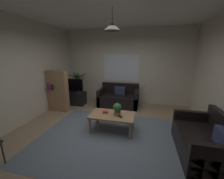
{
  "coord_description": "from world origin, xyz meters",
  "views": [
    {
      "loc": [
        0.81,
        -2.96,
        1.9
      ],
      "look_at": [
        0.0,
        0.3,
        1.05
      ],
      "focal_mm": 22.05,
      "sensor_mm": 36.0,
      "label": 1
    }
  ],
  "objects_px": {
    "potted_plant_on_table": "(117,109)",
    "potted_palm_corner": "(78,86)",
    "coffee_table": "(112,117)",
    "tv": "(73,85)",
    "book_on_table_1": "(106,112)",
    "remote_on_table_0": "(116,113)",
    "remote_on_table_1": "(120,116)",
    "couch_right_side": "(204,142)",
    "bookshelf_corner": "(58,91)",
    "pendant_lamp": "(112,27)",
    "book_on_table_0": "(105,113)",
    "book_on_table_2": "(105,111)",
    "tv_stand": "(74,98)",
    "couch_under_window": "(119,99)"
  },
  "relations": [
    {
      "from": "potted_plant_on_table",
      "to": "potted_palm_corner",
      "type": "height_order",
      "value": "potted_palm_corner"
    },
    {
      "from": "coffee_table",
      "to": "tv",
      "type": "relative_size",
      "value": 1.34
    },
    {
      "from": "book_on_table_1",
      "to": "remote_on_table_0",
      "type": "height_order",
      "value": "book_on_table_1"
    },
    {
      "from": "remote_on_table_1",
      "to": "potted_plant_on_table",
      "type": "height_order",
      "value": "potted_plant_on_table"
    },
    {
      "from": "couch_right_side",
      "to": "bookshelf_corner",
      "type": "xyz_separation_m",
      "value": [
        -4.04,
        1.29,
        0.43
      ]
    },
    {
      "from": "pendant_lamp",
      "to": "bookshelf_corner",
      "type": "bearing_deg",
      "value": 158.4
    },
    {
      "from": "book_on_table_0",
      "to": "remote_on_table_0",
      "type": "xyz_separation_m",
      "value": [
        0.26,
        0.06,
        -0.0
      ]
    },
    {
      "from": "book_on_table_2",
      "to": "tv_stand",
      "type": "xyz_separation_m",
      "value": [
        -1.75,
        1.52,
        -0.25
      ]
    },
    {
      "from": "book_on_table_0",
      "to": "bookshelf_corner",
      "type": "bearing_deg",
      "value": 156.95
    },
    {
      "from": "remote_on_table_1",
      "to": "bookshelf_corner",
      "type": "distance_m",
      "value": 2.52
    },
    {
      "from": "couch_right_side",
      "to": "tv",
      "type": "bearing_deg",
      "value": -117.13
    },
    {
      "from": "book_on_table_1",
      "to": "bookshelf_corner",
      "type": "xyz_separation_m",
      "value": [
        -1.94,
        0.81,
        0.22
      ]
    },
    {
      "from": "remote_on_table_0",
      "to": "potted_plant_on_table",
      "type": "bearing_deg",
      "value": 103.01
    },
    {
      "from": "pendant_lamp",
      "to": "potted_palm_corner",
      "type": "bearing_deg",
      "value": 134.51
    },
    {
      "from": "potted_palm_corner",
      "to": "pendant_lamp",
      "type": "distance_m",
      "value": 3.34
    },
    {
      "from": "couch_under_window",
      "to": "remote_on_table_1",
      "type": "bearing_deg",
      "value": -78.12
    },
    {
      "from": "coffee_table",
      "to": "potted_palm_corner",
      "type": "height_order",
      "value": "potted_palm_corner"
    },
    {
      "from": "tv",
      "to": "pendant_lamp",
      "type": "distance_m",
      "value": 3.0
    },
    {
      "from": "remote_on_table_0",
      "to": "tv_stand",
      "type": "relative_size",
      "value": 0.18
    },
    {
      "from": "book_on_table_1",
      "to": "potted_plant_on_table",
      "type": "distance_m",
      "value": 0.34
    },
    {
      "from": "couch_right_side",
      "to": "tv",
      "type": "relative_size",
      "value": 1.68
    },
    {
      "from": "potted_plant_on_table",
      "to": "bookshelf_corner",
      "type": "bearing_deg",
      "value": 159.53
    },
    {
      "from": "potted_plant_on_table",
      "to": "pendant_lamp",
      "type": "distance_m",
      "value": 1.89
    },
    {
      "from": "couch_right_side",
      "to": "bookshelf_corner",
      "type": "bearing_deg",
      "value": -107.75
    },
    {
      "from": "bookshelf_corner",
      "to": "pendant_lamp",
      "type": "relative_size",
      "value": 2.97
    },
    {
      "from": "couch_right_side",
      "to": "remote_on_table_0",
      "type": "xyz_separation_m",
      "value": [
        -1.85,
        0.54,
        0.18
      ]
    },
    {
      "from": "couch_right_side",
      "to": "coffee_table",
      "type": "distance_m",
      "value": 1.98
    },
    {
      "from": "couch_right_side",
      "to": "potted_palm_corner",
      "type": "bearing_deg",
      "value": -122.2
    },
    {
      "from": "book_on_table_1",
      "to": "potted_plant_on_table",
      "type": "bearing_deg",
      "value": -5.47
    },
    {
      "from": "coffee_table",
      "to": "book_on_table_0",
      "type": "height_order",
      "value": "book_on_table_0"
    },
    {
      "from": "couch_under_window",
      "to": "pendant_lamp",
      "type": "distance_m",
      "value": 2.87
    },
    {
      "from": "potted_plant_on_table",
      "to": "bookshelf_corner",
      "type": "relative_size",
      "value": 0.22
    },
    {
      "from": "bookshelf_corner",
      "to": "potted_plant_on_table",
      "type": "bearing_deg",
      "value": -20.47
    },
    {
      "from": "remote_on_table_0",
      "to": "coffee_table",
      "type": "bearing_deg",
      "value": 25.65
    },
    {
      "from": "book_on_table_2",
      "to": "potted_plant_on_table",
      "type": "distance_m",
      "value": 0.33
    },
    {
      "from": "couch_under_window",
      "to": "book_on_table_2",
      "type": "distance_m",
      "value": 1.81
    },
    {
      "from": "book_on_table_2",
      "to": "bookshelf_corner",
      "type": "bearing_deg",
      "value": 157.1
    },
    {
      "from": "couch_right_side",
      "to": "tv_stand",
      "type": "relative_size",
      "value": 1.55
    },
    {
      "from": "couch_right_side",
      "to": "book_on_table_2",
      "type": "relative_size",
      "value": 10.19
    },
    {
      "from": "potted_palm_corner",
      "to": "pendant_lamp",
      "type": "height_order",
      "value": "pendant_lamp"
    },
    {
      "from": "remote_on_table_0",
      "to": "potted_plant_on_table",
      "type": "distance_m",
      "value": 0.18
    },
    {
      "from": "couch_right_side",
      "to": "remote_on_table_1",
      "type": "relative_size",
      "value": 8.7
    },
    {
      "from": "tv_stand",
      "to": "potted_palm_corner",
      "type": "height_order",
      "value": "potted_palm_corner"
    },
    {
      "from": "couch_under_window",
      "to": "tv",
      "type": "bearing_deg",
      "value": -170.42
    },
    {
      "from": "couch_right_side",
      "to": "tv_stand",
      "type": "height_order",
      "value": "couch_right_side"
    },
    {
      "from": "remote_on_table_0",
      "to": "potted_palm_corner",
      "type": "bearing_deg",
      "value": -67.42
    },
    {
      "from": "tv",
      "to": "bookshelf_corner",
      "type": "distance_m",
      "value": 0.71
    },
    {
      "from": "potted_plant_on_table",
      "to": "book_on_table_0",
      "type": "bearing_deg",
      "value": 176.47
    },
    {
      "from": "bookshelf_corner",
      "to": "book_on_table_0",
      "type": "bearing_deg",
      "value": -23.05
    },
    {
      "from": "remote_on_table_1",
      "to": "couch_right_side",
      "type": "bearing_deg",
      "value": 118.6
    }
  ]
}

